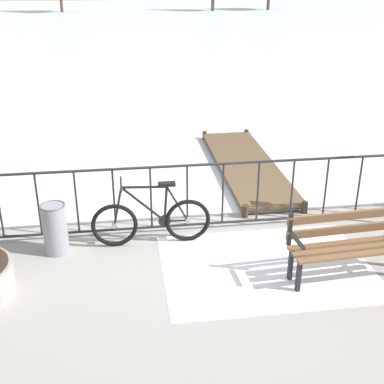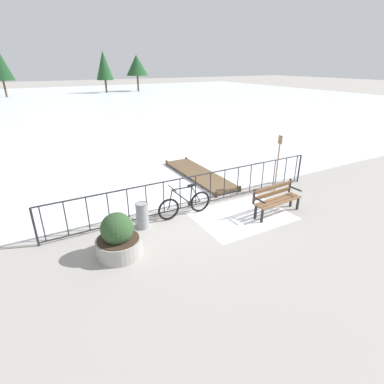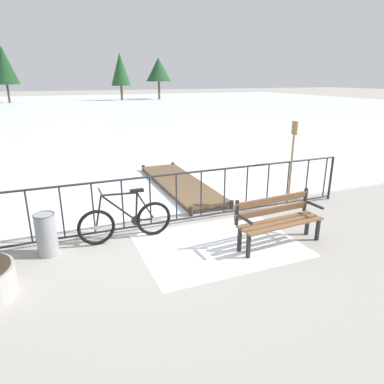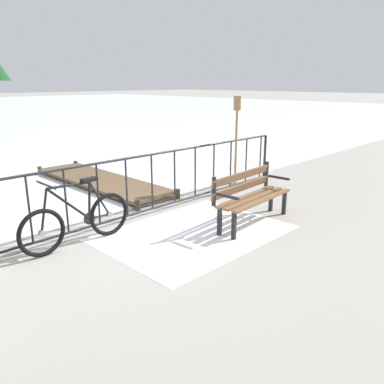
# 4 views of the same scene
# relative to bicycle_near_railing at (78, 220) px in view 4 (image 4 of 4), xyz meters

# --- Properties ---
(ground_plane) EXTENTS (160.00, 160.00, 0.00)m
(ground_plane) POSITION_rel_bicycle_near_railing_xyz_m (0.56, 0.34, -0.37)
(ground_plane) COLOR #9E9991
(snow_patch) EXTENTS (2.78, 2.03, 0.01)m
(snow_patch) POSITION_rel_bicycle_near_railing_xyz_m (1.47, -0.86, -0.36)
(snow_patch) COLOR white
(snow_patch) RESTS_ON ground
(railing_fence) EXTENTS (9.06, 0.06, 1.07)m
(railing_fence) POSITION_rel_bicycle_near_railing_xyz_m (0.56, 0.34, 0.19)
(railing_fence) COLOR #232328
(railing_fence) RESTS_ON ground
(bicycle_near_railing) EXTENTS (1.71, 0.52, 0.97)m
(bicycle_near_railing) POSITION_rel_bicycle_near_railing_xyz_m (0.00, 0.00, 0.00)
(bicycle_near_railing) COLOR black
(bicycle_near_railing) RESTS_ON ground
(park_bench) EXTENTS (1.63, 0.58, 0.89)m
(park_bench) POSITION_rel_bicycle_near_railing_xyz_m (2.45, -1.17, 0.14)
(park_bench) COLOR brown
(park_bench) RESTS_ON ground
(oar_upright) EXTENTS (0.04, 0.16, 1.98)m
(oar_upright) POSITION_rel_bicycle_near_railing_xyz_m (3.67, 0.11, 0.77)
(oar_upright) COLOR #937047
(oar_upright) RESTS_ON ground
(wooden_dock) EXTENTS (1.10, 4.10, 0.20)m
(wooden_dock) POSITION_rel_bicycle_near_railing_xyz_m (2.04, 2.64, -0.25)
(wooden_dock) COLOR brown
(wooden_dock) RESTS_ON ground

